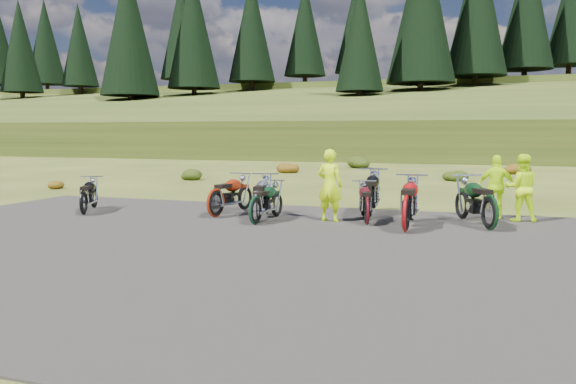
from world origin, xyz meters
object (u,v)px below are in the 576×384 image
(motorcycle_7, at_px, (489,231))
(person_middle, at_px, (330,186))
(motorcycle_3, at_px, (257,224))
(motorcycle_0, at_px, (84,216))

(motorcycle_7, height_order, person_middle, person_middle)
(motorcycle_3, relative_size, motorcycle_7, 0.97)
(motorcycle_0, relative_size, motorcycle_7, 0.82)
(person_middle, bearing_deg, motorcycle_0, 18.39)
(motorcycle_3, height_order, person_middle, person_middle)
(motorcycle_3, height_order, motorcycle_7, motorcycle_7)
(motorcycle_7, bearing_deg, person_middle, 64.46)
(motorcycle_0, distance_m, motorcycle_3, 4.83)
(motorcycle_7, relative_size, person_middle, 1.27)
(motorcycle_7, bearing_deg, motorcycle_0, 71.07)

